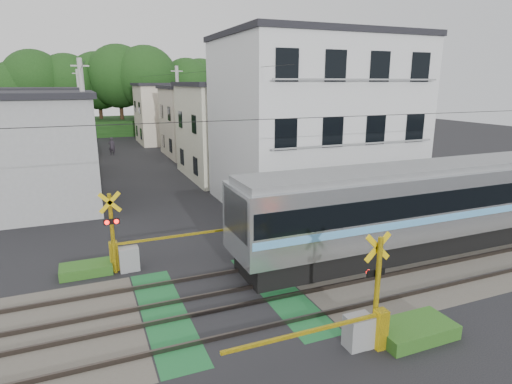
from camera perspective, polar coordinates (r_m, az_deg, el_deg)
name	(u,v)px	position (r m, az deg, el deg)	size (l,w,h in m)	color
ground	(224,302)	(14.06, -4.23, -14.42)	(120.00, 120.00, 0.00)	black
track_bed	(224,301)	(14.04, -4.23, -14.29)	(120.00, 120.00, 0.14)	#47423A
commuter_train	(431,204)	(19.11, 22.33, -1.47)	(17.26, 2.73, 3.59)	black
crossing_signal_near	(363,323)	(11.93, 14.07, -16.61)	(4.74, 0.65, 3.09)	yellow
crossing_signal_far	(126,252)	(16.58, -16.95, -7.69)	(4.74, 0.65, 3.09)	yellow
apartment_block	(313,121)	(24.60, 7.64, 9.36)	(10.20, 8.36, 9.30)	silver
houses_row	(130,125)	(38.03, -16.48, 8.52)	(22.07, 31.35, 6.80)	#999B9E
tree_hill	(109,90)	(60.64, -18.97, 12.68)	(40.00, 12.76, 11.56)	#193B13
catenary	(386,173)	(15.59, 16.89, 2.40)	(60.00, 5.04, 7.00)	#2D2D33
utility_poles	(116,118)	(34.95, -18.18, 9.30)	(7.90, 42.00, 8.00)	#A5A5A0
pedestrian	(112,146)	(43.19, -18.66, 5.81)	(0.63, 0.41, 1.73)	#2A252E
weed_patches	(276,288)	(14.47, 2.65, -12.68)	(10.25, 8.80, 0.40)	#2D5E1E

